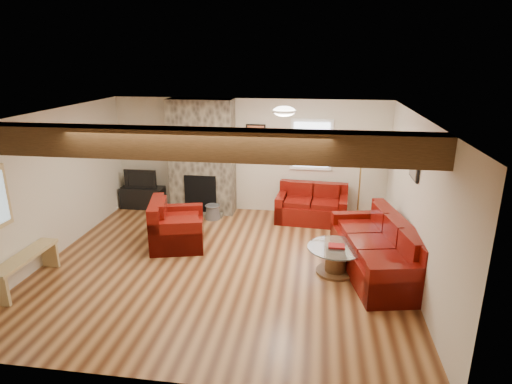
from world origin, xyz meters
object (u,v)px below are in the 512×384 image
Objects in this scene: sofa_three at (376,247)px; armchair_red at (177,223)px; tv_cabinet at (143,197)px; coffee_table at (336,260)px; floor_lamp at (362,159)px; loveseat at (312,204)px; television at (142,178)px.

sofa_three is 3.53m from armchair_red.
sofa_three is at bearing -25.96° from tv_cabinet.
coffee_table is 0.55× the size of floor_lamp.
loveseat is 1.42m from floor_lamp.
coffee_table is at bearing -103.83° from floor_lamp.
sofa_three is 5.49m from television.
loveseat is 3.88m from tv_cabinet.
sofa_three is 5.49m from tv_cabinet.
floor_lamp is (4.79, -0.55, 0.73)m from television.
floor_lamp is at bearing -6.56° from television.
television is at bearing 0.00° from tv_cabinet.
television reaches higher than loveseat.
sofa_three is 2.45× the size of coffee_table.
tv_cabinet is (-4.30, 2.54, 0.02)m from coffee_table.
sofa_three is 2.36m from loveseat.
loveseat is at bearing -4.44° from tv_cabinet.
television is at bearing 179.65° from loveseat.
armchair_red is at bearing -158.65° from floor_lamp.
floor_lamp is at bearing -83.28° from armchair_red.
loveseat is at bearing -71.87° from armchair_red.
floor_lamp reaches higher than armchair_red.
floor_lamp is at bearing 172.57° from sofa_three.
tv_cabinet is 0.58× the size of floor_lamp.
armchair_red is at bearing -52.21° from television.
loveseat is (-1.06, 2.10, -0.05)m from sofa_three.
armchair_red reaches higher than tv_cabinet.
coffee_table is (-0.63, -0.14, -0.21)m from sofa_three.
armchair_red is (-2.42, -1.56, 0.04)m from loveseat.
coffee_table is at bearing -30.55° from tv_cabinet.
floor_lamp reaches higher than loveseat.
tv_cabinet is at bearing 0.00° from television.
loveseat is at bearing 164.82° from floor_lamp.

